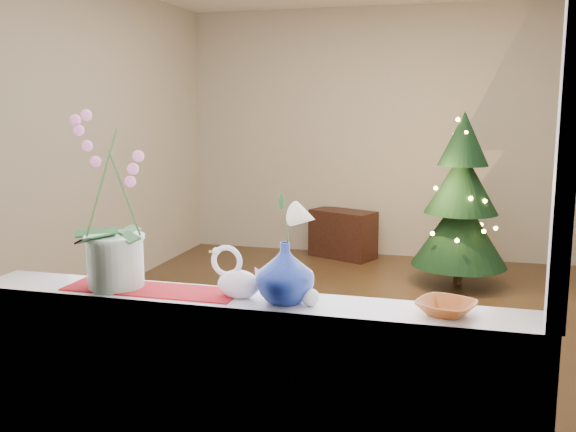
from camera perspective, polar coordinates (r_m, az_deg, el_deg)
name	(u,v)px	position (r m, az deg, el deg)	size (l,w,h in m)	color
ground	(348,327)	(4.91, 5.37, -9.79)	(5.00, 5.00, 0.00)	#3B2918
wall_back	(390,134)	(7.12, 9.03, 7.23)	(4.50, 0.10, 2.70)	beige
wall_front	(229,189)	(2.23, -5.23, 2.44)	(4.50, 0.10, 2.70)	beige
wall_left	(76,143)	(5.49, -18.35, 6.21)	(0.10, 5.00, 2.70)	beige
window_apron	(237,428)	(2.54, -4.57, -18.24)	(2.20, 0.08, 0.88)	white
windowsill	(243,303)	(2.45, -4.00, -7.71)	(2.20, 0.26, 0.04)	white
window_frame	(231,86)	(2.24, -5.10, 11.45)	(2.22, 0.06, 1.60)	white
runner	(152,290)	(2.58, -12.04, -6.41)	(0.70, 0.20, 0.01)	maroon
orchid_pot	(113,201)	(2.59, -15.32, 1.32)	(0.24, 0.24, 0.70)	beige
swan	(238,273)	(2.42, -4.42, -5.10)	(0.22, 0.10, 0.19)	white
blue_vase	(285,268)	(2.34, -0.28, -4.65)	(0.25, 0.25, 0.26)	navy
lily	(285,207)	(2.30, -0.28, 0.83)	(0.14, 0.08, 0.19)	white
paperweight	(310,297)	(2.33, 2.01, -7.24)	(0.07, 0.07, 0.07)	silver
amber_dish	(446,309)	(2.30, 13.87, -8.01)	(0.17, 0.17, 0.04)	#A54D1C
xmas_tree	(461,199)	(6.07, 15.14, 1.43)	(0.87, 0.87, 1.60)	black
side_table	(343,234)	(7.07, 4.90, -1.61)	(0.70, 0.35, 0.52)	black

